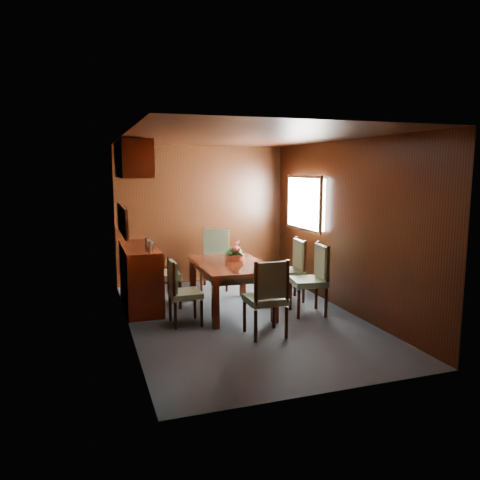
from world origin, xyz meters
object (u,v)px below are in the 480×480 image
object	(u,v)px
flower_centerpiece	(235,250)
chair_left_near	(180,288)
sideboard	(140,277)
chair_head	(268,294)
chair_right_near	(314,275)
dining_table	(231,270)

from	to	relation	value
flower_centerpiece	chair_left_near	bearing A→B (deg)	-149.52
sideboard	chair_head	world-z (taller)	chair_head
sideboard	flower_centerpiece	bearing A→B (deg)	-17.96
chair_right_near	chair_head	bearing A→B (deg)	133.63
sideboard	dining_table	world-z (taller)	sideboard
chair_left_near	flower_centerpiece	xyz separation A→B (m)	(0.92, 0.54, 0.35)
sideboard	chair_left_near	size ratio (longest dim) A/B	1.62
chair_left_near	chair_right_near	size ratio (longest dim) A/B	0.88
dining_table	chair_left_near	bearing A→B (deg)	-154.51
chair_right_near	dining_table	bearing A→B (deg)	73.52
dining_table	chair_head	bearing A→B (deg)	-84.28
chair_left_near	chair_head	world-z (taller)	chair_head
sideboard	flower_centerpiece	size ratio (longest dim) A/B	4.78
sideboard	flower_centerpiece	distance (m)	1.43
sideboard	dining_table	distance (m)	1.34
chair_left_near	chair_head	xyz separation A→B (m)	(0.89, -0.79, 0.05)
dining_table	chair_head	size ratio (longest dim) A/B	1.56
chair_head	flower_centerpiece	distance (m)	1.36
dining_table	sideboard	bearing A→B (deg)	154.15
chair_head	chair_right_near	bearing A→B (deg)	33.96
dining_table	chair_right_near	bearing A→B (deg)	-24.50
sideboard	chair_head	bearing A→B (deg)	-53.68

